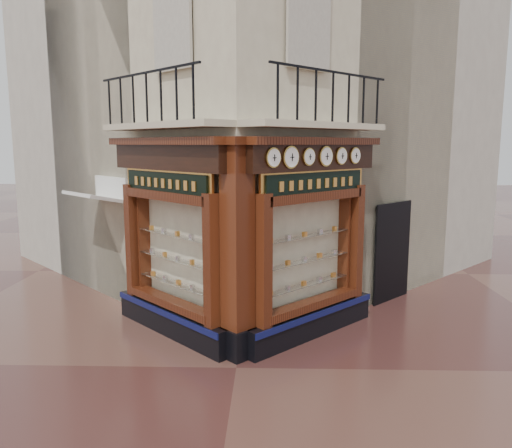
{
  "coord_description": "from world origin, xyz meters",
  "views": [
    {
      "loc": [
        0.58,
        -8.16,
        3.85
      ],
      "look_at": [
        0.29,
        2.0,
        2.22
      ],
      "focal_mm": 35.0,
      "sensor_mm": 36.0,
      "label": 1
    }
  ],
  "objects_px": {
    "clock_a": "(273,158)",
    "clock_e": "(341,156)",
    "clock_d": "(326,156)",
    "awning": "(100,305)",
    "clock_c": "(309,157)",
    "clock_f": "(355,156)",
    "corner_pilaster": "(237,252)",
    "signboard_left": "(166,183)",
    "clock_b": "(291,157)",
    "signboard_right": "(316,183)"
  },
  "relations": [
    {
      "from": "signboard_right",
      "to": "corner_pilaster",
      "type": "bearing_deg",
      "value": 169.75
    },
    {
      "from": "clock_a",
      "to": "clock_c",
      "type": "relative_size",
      "value": 1.06
    },
    {
      "from": "clock_b",
      "to": "clock_c",
      "type": "bearing_deg",
      "value": -0.0
    },
    {
      "from": "clock_a",
      "to": "clock_d",
      "type": "distance_m",
      "value": 1.44
    },
    {
      "from": "clock_f",
      "to": "signboard_right",
      "type": "xyz_separation_m",
      "value": [
        -0.85,
        -0.7,
        -0.52
      ]
    },
    {
      "from": "clock_e",
      "to": "clock_d",
      "type": "bearing_deg",
      "value": -180.0
    },
    {
      "from": "awning",
      "to": "clock_c",
      "type": "bearing_deg",
      "value": -158.97
    },
    {
      "from": "clock_a",
      "to": "clock_f",
      "type": "relative_size",
      "value": 1.04
    },
    {
      "from": "clock_b",
      "to": "clock_e",
      "type": "distance_m",
      "value": 1.48
    },
    {
      "from": "clock_a",
      "to": "clock_e",
      "type": "relative_size",
      "value": 1.01
    },
    {
      "from": "clock_e",
      "to": "awning",
      "type": "relative_size",
      "value": 0.23
    },
    {
      "from": "corner_pilaster",
      "to": "signboard_right",
      "type": "bearing_deg",
      "value": -10.25
    },
    {
      "from": "clock_a",
      "to": "clock_c",
      "type": "xyz_separation_m",
      "value": [
        0.66,
        0.66,
        -0.0
      ]
    },
    {
      "from": "clock_b",
      "to": "clock_a",
      "type": "bearing_deg",
      "value": -180.0
    },
    {
      "from": "corner_pilaster",
      "to": "clock_c",
      "type": "xyz_separation_m",
      "value": [
        1.29,
        0.69,
        1.67
      ]
    },
    {
      "from": "clock_a",
      "to": "clock_f",
      "type": "bearing_deg",
      "value": 0.0
    },
    {
      "from": "signboard_left",
      "to": "clock_c",
      "type": "bearing_deg",
      "value": -141.76
    },
    {
      "from": "clock_f",
      "to": "awning",
      "type": "height_order",
      "value": "clock_f"
    },
    {
      "from": "clock_b",
      "to": "awning",
      "type": "xyz_separation_m",
      "value": [
        -4.49,
        2.5,
        -3.62
      ]
    },
    {
      "from": "corner_pilaster",
      "to": "clock_f",
      "type": "height_order",
      "value": "corner_pilaster"
    },
    {
      "from": "clock_b",
      "to": "clock_e",
      "type": "height_order",
      "value": "clock_b"
    },
    {
      "from": "clock_d",
      "to": "signboard_right",
      "type": "xyz_separation_m",
      "value": [
        -0.18,
        -0.03,
        -0.52
      ]
    },
    {
      "from": "clock_d",
      "to": "awning",
      "type": "xyz_separation_m",
      "value": [
        -5.19,
        1.8,
        -3.62
      ]
    },
    {
      "from": "clock_c",
      "to": "clock_e",
      "type": "height_order",
      "value": "clock_e"
    },
    {
      "from": "clock_f",
      "to": "signboard_left",
      "type": "xyz_separation_m",
      "value": [
        -3.78,
        -0.7,
        -0.52
      ]
    },
    {
      "from": "clock_c",
      "to": "awning",
      "type": "height_order",
      "value": "clock_c"
    },
    {
      "from": "signboard_left",
      "to": "corner_pilaster",
      "type": "bearing_deg",
      "value": -169.75
    },
    {
      "from": "corner_pilaster",
      "to": "clock_f",
      "type": "distance_m",
      "value": 3.33
    },
    {
      "from": "corner_pilaster",
      "to": "clock_f",
      "type": "xyz_separation_m",
      "value": [
        2.32,
        1.71,
        1.67
      ]
    },
    {
      "from": "clock_e",
      "to": "signboard_left",
      "type": "bearing_deg",
      "value": 141.15
    },
    {
      "from": "clock_c",
      "to": "clock_d",
      "type": "bearing_deg",
      "value": 0.0
    },
    {
      "from": "clock_f",
      "to": "clock_c",
      "type": "bearing_deg",
      "value": -180.0
    },
    {
      "from": "clock_f",
      "to": "awning",
      "type": "distance_m",
      "value": 6.98
    },
    {
      "from": "corner_pilaster",
      "to": "clock_a",
      "type": "distance_m",
      "value": 1.79
    },
    {
      "from": "clock_e",
      "to": "clock_f",
      "type": "bearing_deg",
      "value": 0.0
    },
    {
      "from": "awning",
      "to": "clock_a",
      "type": "bearing_deg",
      "value": -169.01
    },
    {
      "from": "awning",
      "to": "signboard_left",
      "type": "relative_size",
      "value": 0.72
    },
    {
      "from": "clock_d",
      "to": "corner_pilaster",
      "type": "bearing_deg",
      "value": 167.33
    },
    {
      "from": "clock_b",
      "to": "signboard_left",
      "type": "distance_m",
      "value": 2.55
    },
    {
      "from": "corner_pilaster",
      "to": "clock_a",
      "type": "xyz_separation_m",
      "value": [
        0.63,
        0.02,
        1.67
      ]
    },
    {
      "from": "clock_b",
      "to": "clock_c",
      "type": "height_order",
      "value": "clock_b"
    },
    {
      "from": "clock_d",
      "to": "signboard_left",
      "type": "distance_m",
      "value": 3.15
    },
    {
      "from": "clock_c",
      "to": "clock_e",
      "type": "relative_size",
      "value": 0.95
    },
    {
      "from": "clock_c",
      "to": "clock_f",
      "type": "xyz_separation_m",
      "value": [
        1.02,
        1.02,
        -0.0
      ]
    },
    {
      "from": "corner_pilaster",
      "to": "clock_d",
      "type": "xyz_separation_m",
      "value": [
        1.64,
        1.04,
        1.67
      ]
    },
    {
      "from": "awning",
      "to": "signboard_left",
      "type": "height_order",
      "value": "signboard_left"
    },
    {
      "from": "clock_b",
      "to": "clock_f",
      "type": "distance_m",
      "value": 1.94
    },
    {
      "from": "clock_c",
      "to": "clock_d",
      "type": "relative_size",
      "value": 0.85
    },
    {
      "from": "corner_pilaster",
      "to": "clock_c",
      "type": "bearing_deg",
      "value": -16.97
    },
    {
      "from": "clock_a",
      "to": "signboard_right",
      "type": "xyz_separation_m",
      "value": [
        0.83,
        0.99,
        -0.52
      ]
    }
  ]
}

